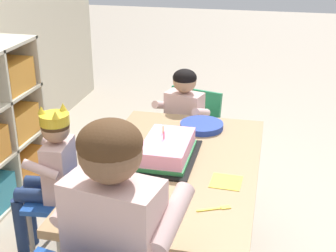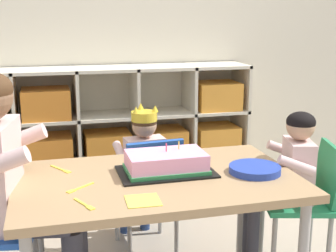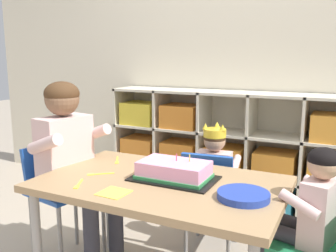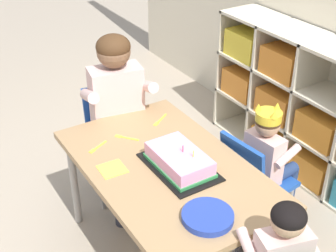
% 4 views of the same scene
% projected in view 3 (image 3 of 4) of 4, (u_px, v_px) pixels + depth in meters
% --- Properties ---
extents(classroom_back_wall, '(5.30, 0.10, 2.69)m').
position_uv_depth(classroom_back_wall, '(244.00, 40.00, 2.92)').
color(classroom_back_wall, beige).
rests_on(classroom_back_wall, ground).
extents(storage_cubby_shelf, '(1.93, 0.33, 0.95)m').
position_uv_depth(storage_cubby_shelf, '(229.00, 157.00, 2.91)').
color(storage_cubby_shelf, beige).
rests_on(storage_cubby_shelf, ground).
extents(activity_table, '(1.17, 0.72, 0.62)m').
position_uv_depth(activity_table, '(161.00, 192.00, 1.78)').
color(activity_table, '#A37F56').
rests_on(activity_table, ground).
extents(classroom_chair_blue, '(0.36, 0.38, 0.66)m').
position_uv_depth(classroom_chair_blue, '(210.00, 195.00, 2.23)').
color(classroom_chair_blue, '#1E4CA8').
rests_on(classroom_chair_blue, ground).
extents(child_with_crown, '(0.31, 0.31, 0.82)m').
position_uv_depth(child_with_crown, '(215.00, 170.00, 2.31)').
color(child_with_crown, beige).
rests_on(child_with_crown, ground).
extents(classroom_chair_adult_side, '(0.39, 0.43, 0.70)m').
position_uv_depth(classroom_chair_adult_side, '(62.00, 187.00, 2.15)').
color(classroom_chair_adult_side, '#1E4CA8').
rests_on(classroom_chair_adult_side, ground).
extents(adult_helper_seated, '(0.46, 0.44, 1.08)m').
position_uv_depth(adult_helper_seated, '(72.00, 154.00, 2.05)').
color(adult_helper_seated, beige).
rests_on(adult_helper_seated, ground).
extents(classroom_chair_guest_side, '(0.41, 0.42, 0.68)m').
position_uv_depth(classroom_chair_guest_side, '(330.00, 247.00, 1.54)').
color(classroom_chair_guest_side, '#238451').
rests_on(classroom_chair_guest_side, ground).
extents(guest_at_table_side, '(0.33, 0.33, 0.84)m').
position_uv_depth(guest_at_table_side, '(308.00, 213.00, 1.59)').
color(guest_at_table_side, beige).
rests_on(guest_at_table_side, ground).
extents(birthday_cake_on_tray, '(0.41, 0.26, 0.13)m').
position_uv_depth(birthday_cake_on_tray, '(174.00, 172.00, 1.78)').
color(birthday_cake_on_tray, black).
rests_on(birthday_cake_on_tray, activity_table).
extents(paper_plate_stack, '(0.22, 0.22, 0.03)m').
position_uv_depth(paper_plate_stack, '(243.00, 195.00, 1.53)').
color(paper_plate_stack, '#233DA3').
rests_on(paper_plate_stack, activity_table).
extents(paper_napkin_square, '(0.13, 0.13, 0.00)m').
position_uv_depth(paper_napkin_square, '(114.00, 193.00, 1.60)').
color(paper_napkin_square, '#F4DB4C').
rests_on(paper_napkin_square, activity_table).
extents(fork_by_napkin, '(0.12, 0.10, 0.00)m').
position_uv_depth(fork_by_napkin, '(99.00, 174.00, 1.86)').
color(fork_by_napkin, yellow).
rests_on(fork_by_napkin, activity_table).
extents(fork_near_child_seat, '(0.07, 0.12, 0.00)m').
position_uv_depth(fork_near_child_seat, '(78.00, 184.00, 1.71)').
color(fork_near_child_seat, yellow).
rests_on(fork_near_child_seat, activity_table).
extents(fork_beside_plate_stack, '(0.09, 0.13, 0.00)m').
position_uv_depth(fork_beside_plate_stack, '(117.00, 160.00, 2.10)').
color(fork_beside_plate_stack, yellow).
rests_on(fork_beside_plate_stack, activity_table).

